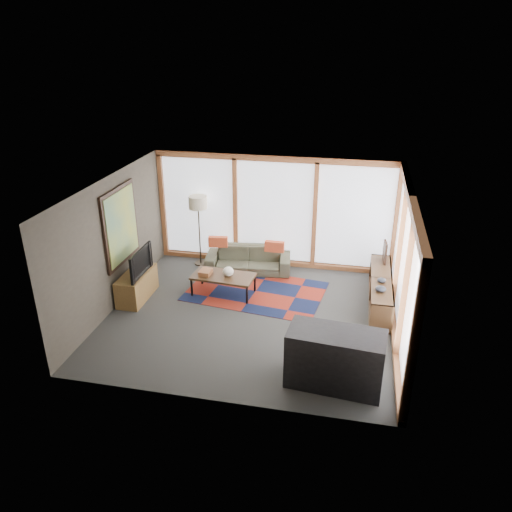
% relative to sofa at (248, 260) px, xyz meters
% --- Properties ---
extents(ground, '(5.50, 5.50, 0.00)m').
position_rel_sofa_xyz_m(ground, '(0.51, -1.95, -0.28)').
color(ground, '#292826').
rests_on(ground, ground).
extents(room_envelope, '(5.52, 5.02, 2.62)m').
position_rel_sofa_xyz_m(room_envelope, '(1.00, -1.39, 1.26)').
color(room_envelope, '#3D362E').
rests_on(room_envelope, ground).
extents(rug, '(3.00, 2.14, 0.01)m').
position_rel_sofa_xyz_m(rug, '(0.38, -0.96, -0.27)').
color(rug, maroon).
rests_on(rug, ground).
extents(sofa, '(1.99, 0.98, 0.56)m').
position_rel_sofa_xyz_m(sofa, '(0.00, 0.00, 0.00)').
color(sofa, '#3A3C2E').
rests_on(sofa, ground).
extents(pillow_left, '(0.45, 0.19, 0.24)m').
position_rel_sofa_xyz_m(pillow_left, '(-0.70, -0.03, 0.40)').
color(pillow_left, '#BE4626').
rests_on(pillow_left, sofa).
extents(pillow_right, '(0.44, 0.14, 0.24)m').
position_rel_sofa_xyz_m(pillow_right, '(0.61, -0.04, 0.40)').
color(pillow_right, '#BE4626').
rests_on(pillow_right, sofa).
extents(floor_lamp, '(0.42, 0.42, 1.68)m').
position_rel_sofa_xyz_m(floor_lamp, '(-1.19, 0.14, 0.56)').
color(floor_lamp, black).
rests_on(floor_lamp, ground).
extents(coffee_table, '(1.33, 0.74, 0.43)m').
position_rel_sofa_xyz_m(coffee_table, '(-0.26, -1.19, -0.07)').
color(coffee_table, '#311E0E').
rests_on(coffee_table, ground).
extents(book_stack, '(0.25, 0.30, 0.10)m').
position_rel_sofa_xyz_m(book_stack, '(-0.64, -1.21, 0.20)').
color(book_stack, brown).
rests_on(book_stack, coffee_table).
extents(vase, '(0.26, 0.26, 0.20)m').
position_rel_sofa_xyz_m(vase, '(-0.16, -1.18, 0.25)').
color(vase, silver).
rests_on(vase, coffee_table).
extents(bookshelf, '(0.42, 2.30, 0.58)m').
position_rel_sofa_xyz_m(bookshelf, '(2.94, -0.92, 0.01)').
color(bookshelf, '#311E0E').
rests_on(bookshelf, ground).
extents(bowl_a, '(0.22, 0.22, 0.10)m').
position_rel_sofa_xyz_m(bowl_a, '(2.90, -1.51, 0.35)').
color(bowl_a, black).
rests_on(bowl_a, bookshelf).
extents(bowl_b, '(0.18, 0.18, 0.09)m').
position_rel_sofa_xyz_m(bowl_b, '(2.92, -1.12, 0.34)').
color(bowl_b, black).
rests_on(bowl_b, bookshelf).
extents(shelf_picture, '(0.07, 0.35, 0.46)m').
position_rel_sofa_xyz_m(shelf_picture, '(2.99, -0.15, 0.52)').
color(shelf_picture, black).
rests_on(shelf_picture, bookshelf).
extents(tv_console, '(0.47, 1.12, 0.56)m').
position_rel_sofa_xyz_m(tv_console, '(-1.96, -1.73, 0.00)').
color(tv_console, brown).
rests_on(tv_console, ground).
extents(television, '(0.13, 0.96, 0.55)m').
position_rel_sofa_xyz_m(television, '(-1.89, -1.76, 0.56)').
color(television, black).
rests_on(television, tv_console).
extents(bar_counter, '(1.52, 0.82, 0.93)m').
position_rel_sofa_xyz_m(bar_counter, '(2.20, -3.68, 0.18)').
color(bar_counter, black).
rests_on(bar_counter, ground).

